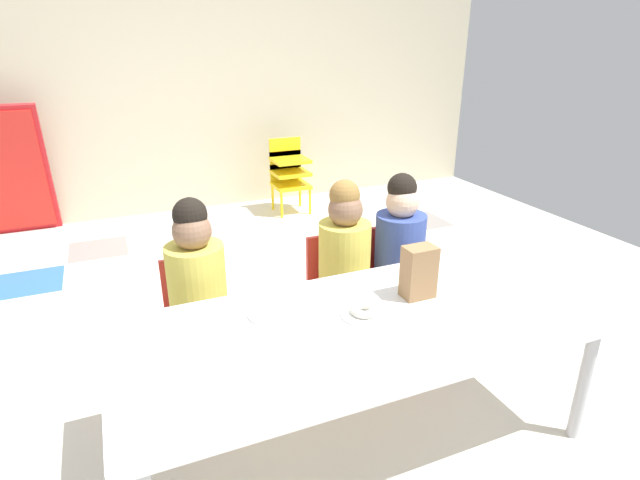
# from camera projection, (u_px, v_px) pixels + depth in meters

# --- Properties ---
(ground_plane) EXTENTS (6.10, 5.17, 0.02)m
(ground_plane) POSITION_uv_depth(u_px,v_px,m) (282.00, 342.00, 2.80)
(ground_plane) COLOR silver
(back_wall) EXTENTS (6.10, 0.10, 2.43)m
(back_wall) POSITION_uv_depth(u_px,v_px,m) (183.00, 77.00, 4.54)
(back_wall) COLOR beige
(back_wall) RESTS_ON ground_plane
(craft_table) EXTENTS (1.83, 0.80, 0.56)m
(craft_table) POSITION_uv_depth(u_px,v_px,m) (361.00, 331.00, 1.93)
(craft_table) COLOR white
(craft_table) RESTS_ON ground_plane
(seated_child_near_camera) EXTENTS (0.32, 0.32, 0.92)m
(seated_child_near_camera) POSITION_uv_depth(u_px,v_px,m) (196.00, 277.00, 2.27)
(seated_child_near_camera) COLOR red
(seated_child_near_camera) RESTS_ON ground_plane
(seated_child_middle_seat) EXTENTS (0.32, 0.31, 0.92)m
(seated_child_middle_seat) POSITION_uv_depth(u_px,v_px,m) (344.00, 252.00, 2.54)
(seated_child_middle_seat) COLOR red
(seated_child_middle_seat) RESTS_ON ground_plane
(seated_child_far_right) EXTENTS (0.32, 0.31, 0.92)m
(seated_child_far_right) POSITION_uv_depth(u_px,v_px,m) (399.00, 242.00, 2.66)
(seated_child_far_right) COLOR red
(seated_child_far_right) RESTS_ON ground_plane
(kid_chair_yellow_stack) EXTENTS (0.32, 0.30, 0.68)m
(kid_chair_yellow_stack) POSITION_uv_depth(u_px,v_px,m) (289.00, 170.00, 4.74)
(kid_chair_yellow_stack) COLOR yellow
(kid_chair_yellow_stack) RESTS_ON ground_plane
(paper_bag_brown) EXTENTS (0.13, 0.09, 0.22)m
(paper_bag_brown) POSITION_uv_depth(u_px,v_px,m) (419.00, 272.00, 2.06)
(paper_bag_brown) COLOR #9E754C
(paper_bag_brown) RESTS_ON craft_table
(paper_plate_near_edge) EXTENTS (0.18, 0.18, 0.01)m
(paper_plate_near_edge) POSITION_uv_depth(u_px,v_px,m) (364.00, 315.00, 1.96)
(paper_plate_near_edge) COLOR white
(paper_plate_near_edge) RESTS_ON craft_table
(paper_plate_center_table) EXTENTS (0.18, 0.18, 0.01)m
(paper_plate_center_table) POSITION_uv_depth(u_px,v_px,m) (271.00, 314.00, 1.96)
(paper_plate_center_table) COLOR white
(paper_plate_center_table) RESTS_ON craft_table
(donut_powdered_on_plate) EXTENTS (0.10, 0.10, 0.03)m
(donut_powdered_on_plate) POSITION_uv_depth(u_px,v_px,m) (364.00, 310.00, 1.95)
(donut_powdered_on_plate) COLOR white
(donut_powdered_on_plate) RESTS_ON craft_table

